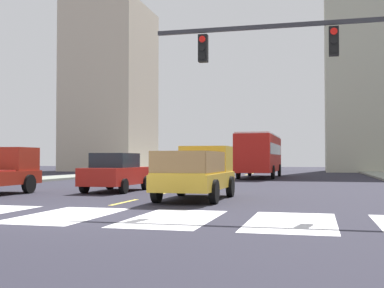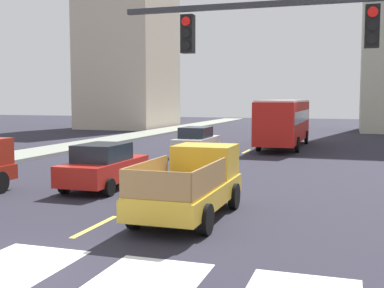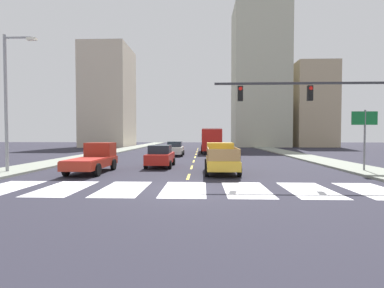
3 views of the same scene
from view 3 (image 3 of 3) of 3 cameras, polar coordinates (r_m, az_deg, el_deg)
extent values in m
plane|color=#262530|center=(13.64, -1.53, -8.91)|extent=(160.00, 160.00, 0.00)
cube|color=gray|center=(33.44, 21.91, -2.49)|extent=(3.23, 110.00, 0.15)
cube|color=gray|center=(34.06, -20.38, -2.39)|extent=(3.23, 110.00, 0.15)
cube|color=silver|center=(16.59, -33.05, -7.26)|extent=(2.02, 3.99, 0.01)
cube|color=silver|center=(15.13, -24.03, -7.98)|extent=(2.02, 3.99, 0.01)
cube|color=silver|center=(14.12, -13.39, -8.57)|extent=(2.02, 3.99, 0.01)
cube|color=silver|center=(13.64, -1.53, -8.89)|extent=(2.02, 3.99, 0.01)
cube|color=silver|center=(13.76, 10.64, -8.83)|extent=(2.02, 3.99, 0.01)
cube|color=silver|center=(14.47, 22.09, -8.41)|extent=(2.02, 3.99, 0.01)
cube|color=silver|center=(15.67, 32.10, -7.77)|extent=(2.02, 3.99, 0.01)
cube|color=yellow|center=(17.58, -0.70, -6.45)|extent=(0.16, 2.40, 0.01)
cube|color=yellow|center=(22.54, -0.07, -4.61)|extent=(0.16, 2.40, 0.01)
cube|color=yellow|center=(27.51, 0.33, -3.42)|extent=(0.16, 2.40, 0.01)
cube|color=yellow|center=(32.49, 0.61, -2.60)|extent=(0.16, 2.40, 0.01)
cube|color=yellow|center=(37.47, 0.81, -2.00)|extent=(0.16, 2.40, 0.01)
cube|color=yellow|center=(42.46, 0.97, -1.54)|extent=(0.16, 2.40, 0.01)
cube|color=yellow|center=(47.45, 1.09, -1.18)|extent=(0.16, 2.40, 0.01)
cube|color=yellow|center=(52.44, 1.19, -0.88)|extent=(0.16, 2.40, 0.01)
cube|color=gold|center=(19.16, 5.82, -3.73)|extent=(1.96, 5.20, 0.56)
cube|color=gold|center=(20.80, 5.53, -1.13)|extent=(1.84, 1.60, 1.00)
cube|color=#19232D|center=(21.23, 5.46, -0.58)|extent=(1.72, 0.08, 0.56)
cube|color=gold|center=(18.19, 6.02, -3.05)|extent=(1.84, 3.30, 0.06)
cylinder|color=black|center=(20.71, 2.82, -4.08)|extent=(0.22, 0.80, 0.80)
cylinder|color=black|center=(20.82, 8.24, -4.06)|extent=(0.22, 0.80, 0.80)
cylinder|color=black|center=(17.61, 2.95, -5.14)|extent=(0.22, 0.80, 0.80)
cylinder|color=black|center=(17.74, 9.32, -5.11)|extent=(0.22, 0.80, 0.80)
cube|color=olive|center=(18.12, 3.17, -1.86)|extent=(0.06, 3.17, 0.70)
cube|color=olive|center=(18.25, 8.85, -1.85)|extent=(0.06, 3.17, 0.70)
cube|color=olive|center=(16.59, 6.39, -2.22)|extent=(1.80, 0.06, 0.70)
cube|color=maroon|center=(20.34, -19.19, -3.50)|extent=(1.96, 5.20, 0.56)
cube|color=maroon|center=(21.88, -17.60, -1.06)|extent=(1.84, 1.60, 1.00)
cube|color=#19232D|center=(22.28, -17.22, -0.54)|extent=(1.72, 0.08, 0.56)
cube|color=#A1211A|center=(19.44, -20.22, -2.84)|extent=(1.84, 3.30, 0.06)
cylinder|color=black|center=(22.18, -20.08, -3.80)|extent=(0.22, 0.80, 0.80)
cylinder|color=black|center=(21.51, -15.23, -3.92)|extent=(0.22, 0.80, 0.80)
cylinder|color=black|center=(19.34, -23.59, -4.66)|extent=(0.22, 0.80, 0.80)
cylinder|color=black|center=(18.58, -18.11, -4.86)|extent=(0.22, 0.80, 0.80)
cube|color=red|center=(40.69, 3.72, 0.91)|extent=(2.50, 10.80, 2.70)
cube|color=#19232D|center=(40.68, 3.72, 1.40)|extent=(2.52, 9.94, 0.80)
cube|color=silver|center=(40.69, 3.72, 2.89)|extent=(2.40, 10.37, 0.12)
cylinder|color=black|center=(44.06, 1.97, -0.77)|extent=(0.22, 1.00, 1.00)
cylinder|color=black|center=(44.13, 5.22, -0.77)|extent=(0.22, 1.00, 1.00)
cylinder|color=black|center=(37.75, 1.94, -1.22)|extent=(0.22, 1.00, 1.00)
cylinder|color=black|center=(37.83, 5.73, -1.22)|extent=(0.22, 1.00, 1.00)
cube|color=beige|center=(34.48, -3.35, -1.19)|extent=(1.80, 4.40, 0.76)
cube|color=#1E2833|center=(34.30, -3.38, -0.03)|extent=(1.58, 2.11, 0.64)
cylinder|color=black|center=(35.95, -4.57, -1.67)|extent=(0.22, 0.64, 0.64)
cylinder|color=black|center=(35.79, -1.71, -1.68)|extent=(0.22, 0.64, 0.64)
cylinder|color=black|center=(33.25, -5.12, -1.96)|extent=(0.22, 0.64, 0.64)
cylinder|color=black|center=(33.07, -2.03, -1.97)|extent=(0.22, 0.64, 0.64)
cube|color=red|center=(22.88, -6.23, -2.76)|extent=(1.80, 4.40, 0.76)
cube|color=#1E2833|center=(22.69, -6.29, -1.03)|extent=(1.58, 2.11, 0.64)
cylinder|color=black|center=(24.40, -7.86, -3.38)|extent=(0.22, 0.64, 0.64)
cylinder|color=black|center=(24.15, -3.64, -3.42)|extent=(0.22, 0.64, 0.64)
cylinder|color=black|center=(21.73, -9.11, -4.03)|extent=(0.22, 0.64, 0.64)
cylinder|color=black|center=(21.45, -4.37, -4.09)|extent=(0.22, 0.64, 0.64)
cube|color=#2D2D33|center=(17.49, 20.76, 11.13)|extent=(9.64, 0.12, 0.12)
cube|color=black|center=(17.57, 22.24, 9.26)|extent=(0.28, 0.24, 0.84)
cylinder|color=red|center=(17.48, 22.40, 10.15)|extent=(0.20, 0.04, 0.20)
cylinder|color=black|center=(17.44, 22.39, 9.31)|extent=(0.20, 0.04, 0.20)
cylinder|color=black|center=(17.41, 22.38, 8.46)|extent=(0.20, 0.04, 0.20)
cube|color=black|center=(16.66, 9.50, 9.79)|extent=(0.28, 0.24, 0.84)
cylinder|color=red|center=(16.57, 9.56, 10.74)|extent=(0.20, 0.04, 0.20)
cylinder|color=black|center=(16.53, 9.56, 9.85)|extent=(0.20, 0.04, 0.20)
cylinder|color=black|center=(16.50, 9.55, 8.95)|extent=(0.20, 0.04, 0.20)
cylinder|color=slate|center=(22.60, 30.90, 0.47)|extent=(0.12, 0.12, 4.20)
cube|color=#12602D|center=(22.58, 30.88, 4.41)|extent=(1.70, 0.06, 0.90)
cylinder|color=gray|center=(22.50, -32.82, 6.55)|extent=(0.20, 0.20, 9.00)
cube|color=gray|center=(22.78, -31.08, 17.53)|extent=(1.80, 0.10, 0.10)
cube|color=silver|center=(22.30, -29.04, 17.66)|extent=(0.60, 0.28, 0.16)
cube|color=beige|center=(63.01, -16.12, 8.82)|extent=(8.97, 10.87, 20.45)
cube|color=tan|center=(66.86, 22.25, 6.94)|extent=(8.02, 10.97, 17.17)
cube|color=#B2B29B|center=(63.62, 13.24, 12.65)|extent=(11.06, 9.26, 28.94)
camera|label=1|loc=(5.78, 76.37, -10.45)|focal=46.83mm
camera|label=2|loc=(8.09, 46.66, 7.41)|focal=46.39mm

